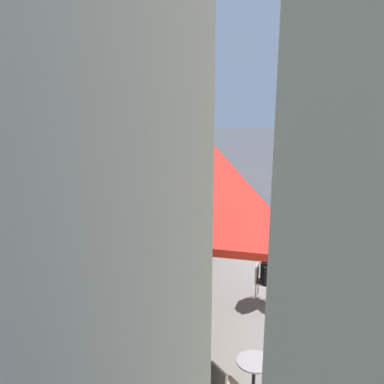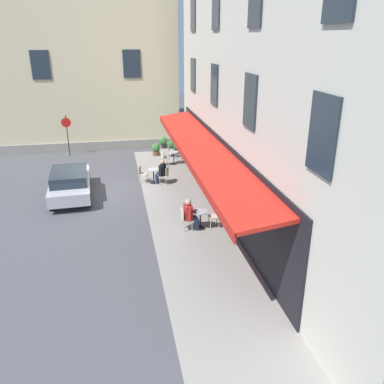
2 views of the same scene
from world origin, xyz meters
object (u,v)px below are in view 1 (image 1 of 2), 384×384
at_px(cafe_table_streetside, 287,284).
at_px(seated_patron_in_red, 218,208).
at_px(seated_companion_in_black, 270,274).
at_px(cafe_chair_cream_by_window, 314,285).
at_px(cafe_table_near_entrance, 207,214).
at_px(cafe_table_mid_terrace, 254,374).
at_px(cafe_chair_cream_near_door, 224,211).
at_px(cafe_chair_cream_facing_street, 286,362).
at_px(cafe_chair_cream_back_row, 261,278).
at_px(cafe_chair_cream_corner_left, 190,213).

distance_m(cafe_table_streetside, seated_patron_in_red, 5.68).
xyz_separation_m(cafe_table_streetside, seated_companion_in_black, (-0.17, -0.38, 0.20)).
distance_m(cafe_table_streetside, cafe_chair_cream_by_window, 0.63).
bearing_deg(cafe_chair_cream_by_window, cafe_table_near_entrance, -162.12).
bearing_deg(cafe_table_mid_terrace, cafe_chair_cream_near_door, 174.21).
bearing_deg(cafe_chair_cream_near_door, cafe_chair_cream_by_window, 11.97).
xyz_separation_m(cafe_table_near_entrance, cafe_chair_cream_facing_street, (8.48, 0.36, 0.06)).
distance_m(cafe_chair_cream_by_window, cafe_chair_cream_back_row, 1.26).
xyz_separation_m(cafe_table_mid_terrace, cafe_chair_cream_back_row, (-3.33, 0.94, 0.06)).
relative_size(cafe_table_near_entrance, cafe_chair_cream_by_window, 0.82).
relative_size(cafe_chair_cream_near_door, cafe_chair_cream_facing_street, 1.00).
relative_size(cafe_chair_cream_corner_left, seated_companion_in_black, 0.71).
relative_size(cafe_chair_cream_back_row, seated_companion_in_black, 0.71).
distance_m(cafe_chair_cream_corner_left, cafe_chair_cream_facing_street, 8.52).
relative_size(cafe_table_mid_terrace, cafe_table_streetside, 1.00).
bearing_deg(seated_patron_in_red, cafe_chair_cream_by_window, 14.01).
height_order(cafe_table_mid_terrace, cafe_chair_cream_back_row, cafe_chair_cream_back_row).
distance_m(cafe_chair_cream_near_door, seated_patron_in_red, 0.27).
bearing_deg(cafe_table_near_entrance, cafe_chair_cream_facing_street, 2.41).
bearing_deg(cafe_chair_cream_back_row, cafe_table_mid_terrace, -15.81).
bearing_deg(cafe_chair_cream_back_row, cafe_chair_cream_near_door, -179.36).
distance_m(cafe_table_mid_terrace, cafe_chair_cream_back_row, 3.46).
relative_size(cafe_table_mid_terrace, seated_companion_in_black, 0.58).
xyz_separation_m(cafe_chair_cream_corner_left, cafe_table_mid_terrace, (8.64, 0.38, -0.06)).
bearing_deg(cafe_table_streetside, cafe_chair_cream_corner_left, -161.18).
xyz_separation_m(cafe_table_near_entrance, seated_patron_in_red, (-0.03, 0.42, 0.21)).
relative_size(cafe_table_mid_terrace, cafe_chair_cream_back_row, 0.82).
xyz_separation_m(cafe_table_streetside, cafe_chair_cream_by_window, (0.20, 0.60, 0.06)).
distance_m(cafe_chair_cream_facing_street, seated_patron_in_red, 8.51).
relative_size(cafe_chair_cream_facing_street, seated_patron_in_red, 0.69).
height_order(cafe_table_near_entrance, seated_patron_in_red, seated_patron_in_red).
height_order(cafe_chair_cream_facing_street, cafe_chair_cream_back_row, same).
relative_size(cafe_table_mid_terrace, cafe_chair_cream_facing_street, 0.82).
height_order(cafe_chair_cream_corner_left, cafe_chair_cream_facing_street, same).
xyz_separation_m(cafe_chair_cream_near_door, cafe_chair_cream_back_row, (5.37, 0.06, 0.00)).
distance_m(cafe_chair_cream_back_row, seated_companion_in_black, 0.26).
height_order(cafe_table_near_entrance, cafe_chair_cream_by_window, cafe_chair_cream_by_window).
relative_size(cafe_table_near_entrance, cafe_table_mid_terrace, 1.00).
bearing_deg(seated_companion_in_black, cafe_chair_cream_facing_street, -9.80).
distance_m(cafe_chair_cream_by_window, seated_patron_in_red, 6.00).
bearing_deg(cafe_table_mid_terrace, cafe_table_streetside, 153.66).
xyz_separation_m(cafe_chair_cream_corner_left, seated_companion_in_black, (5.40, 1.52, 0.14)).
relative_size(cafe_chair_cream_corner_left, cafe_table_streetside, 1.21).
bearing_deg(cafe_chair_cream_near_door, seated_patron_in_red, -86.01).
bearing_deg(cafe_chair_cream_near_door, cafe_chair_cream_corner_left, -87.48).
xyz_separation_m(cafe_table_mid_terrace, seated_patron_in_red, (-8.68, 0.67, 0.21)).
xyz_separation_m(cafe_chair_cream_back_row, seated_patron_in_red, (-5.35, -0.28, 0.15)).
xyz_separation_m(cafe_chair_cream_near_door, cafe_chair_cream_by_window, (5.83, 1.24, 0.00)).
relative_size(cafe_chair_cream_facing_street, cafe_chair_cream_back_row, 1.00).
distance_m(cafe_chair_cream_corner_left, cafe_chair_cream_back_row, 5.48).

